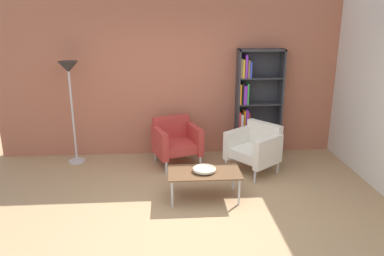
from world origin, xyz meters
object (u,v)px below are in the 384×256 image
object	(u,v)px
armchair_corner_red	(255,147)
floor_lamp_torchiere	(69,79)
decorative_bowl	(204,169)
armchair_spare_guest	(176,140)
bookshelf_tall	(253,104)
coffee_table_low	(204,174)

from	to	relation	value
armchair_corner_red	floor_lamp_torchiere	size ratio (longest dim) A/B	0.55
decorative_bowl	armchair_spare_guest	bearing A→B (deg)	105.12
floor_lamp_torchiere	armchair_spare_guest	bearing A→B (deg)	-6.14
decorative_bowl	armchair_corner_red	size ratio (longest dim) A/B	0.34
bookshelf_tall	armchair_spare_guest	xyz separation A→B (m)	(-1.39, -0.36, -0.52)
decorative_bowl	floor_lamp_torchiere	size ratio (longest dim) A/B	0.18
coffee_table_low	armchair_spare_guest	distance (m)	1.36
armchair_corner_red	coffee_table_low	bearing A→B (deg)	-83.95
decorative_bowl	armchair_spare_guest	size ratio (longest dim) A/B	0.36
floor_lamp_torchiere	decorative_bowl	bearing A→B (deg)	-35.72
coffee_table_low	decorative_bowl	size ratio (longest dim) A/B	3.12
armchair_spare_guest	floor_lamp_torchiere	world-z (taller)	floor_lamp_torchiere
bookshelf_tall	floor_lamp_torchiere	world-z (taller)	bookshelf_tall
coffee_table_low	armchair_corner_red	size ratio (longest dim) A/B	1.05
bookshelf_tall	armchair_corner_red	xyz separation A→B (m)	(-0.12, -0.78, -0.52)
coffee_table_low	armchair_spare_guest	world-z (taller)	armchair_spare_guest
bookshelf_tall	armchair_spare_guest	size ratio (longest dim) A/B	2.16
bookshelf_tall	armchair_spare_guest	distance (m)	1.53
armchair_corner_red	floor_lamp_torchiere	distance (m)	3.22
bookshelf_tall	coffee_table_low	distance (m)	2.05
bookshelf_tall	decorative_bowl	xyz separation A→B (m)	(-1.04, -1.67, -0.50)
coffee_table_low	decorative_bowl	bearing A→B (deg)	45.00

